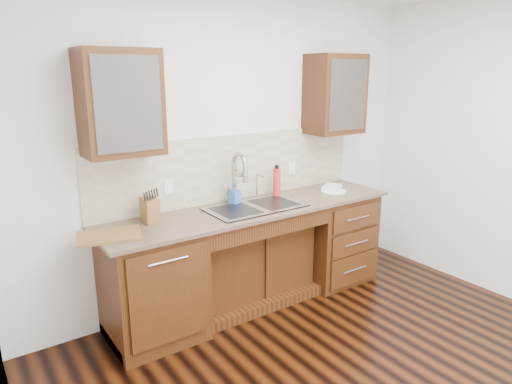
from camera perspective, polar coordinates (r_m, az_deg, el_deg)
wall_back at (r=4.13m, az=-3.18°, el=5.20°), size 4.00×0.10×2.70m
base_cabinet_left at (r=3.69m, az=-12.82°, el=-11.25°), size 0.70×0.62×0.88m
base_cabinet_center at (r=4.20m, az=-1.02°, el=-8.89°), size 1.20×0.44×0.70m
base_cabinet_right at (r=4.66m, az=9.40°, el=-5.43°), size 0.70×0.62×0.88m
countertop at (r=3.93m, az=-0.21°, el=-2.11°), size 2.70×0.65×0.03m
backsplash at (r=4.11m, az=-2.70°, el=3.09°), size 2.70×0.02×0.59m
sink at (r=3.94m, az=-0.08°, el=-3.13°), size 0.84×0.46×0.19m
faucet at (r=4.01m, az=-2.78°, el=1.41°), size 0.04×0.04×0.40m
filter_tap at (r=4.17m, az=0.07°, el=0.83°), size 0.02×0.02×0.24m
upper_cabinet_left at (r=3.43m, az=-16.64°, el=10.63°), size 0.55×0.34×0.75m
upper_cabinet_right at (r=4.55m, az=9.83°, el=11.94°), size 0.55×0.34×0.75m
outlet_left at (r=3.82m, az=-10.87°, el=0.62°), size 0.08×0.01×0.12m
outlet_right at (r=4.48m, az=4.46°, el=2.97°), size 0.08×0.01×0.12m
soap_bottle at (r=4.00m, az=-2.70°, el=-0.26°), size 0.10×0.10×0.18m
water_bottle at (r=4.23m, az=2.60°, el=1.21°), size 0.07×0.07×0.27m
plate at (r=4.48m, az=9.65°, el=0.11°), size 0.29×0.29×0.01m
dish_towel at (r=4.53m, az=9.50°, el=0.61°), size 0.27×0.25×0.03m
knife_block at (r=3.61m, az=-13.11°, el=-2.23°), size 0.11×0.17×0.19m
cutting_board at (r=3.39m, az=-17.88°, el=-5.22°), size 0.50×0.41×0.02m
cup_left_a at (r=3.42m, az=-17.54°, el=9.66°), size 0.14×0.14×0.09m
cup_left_b at (r=3.48m, az=-14.52°, el=10.01°), size 0.14×0.14×0.10m
cup_right_a at (r=4.50m, az=9.09°, el=11.32°), size 0.16×0.16×0.10m
cup_right_b at (r=4.61m, az=10.52°, el=11.30°), size 0.12×0.12×0.10m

